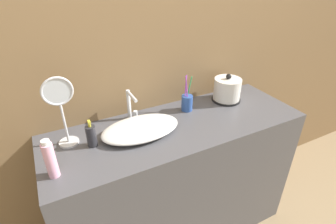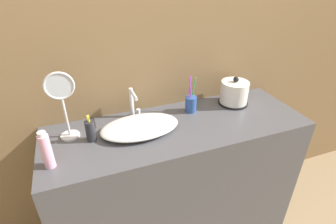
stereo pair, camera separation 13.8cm
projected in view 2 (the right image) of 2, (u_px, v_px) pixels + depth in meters
wall_back at (162, 38)px, 1.46m from camera, size 6.00×0.04×2.60m
vanity_counter at (177, 183)px, 1.67m from camera, size 1.47×0.50×0.88m
sink_basin at (140, 127)px, 1.39m from camera, size 0.42×0.25×0.06m
faucet at (133, 102)px, 1.48m from camera, size 0.06×0.14×0.18m
electric_kettle at (234, 94)px, 1.64m from camera, size 0.19×0.19×0.18m
toothbrush_cup at (191, 103)px, 1.56m from camera, size 0.07×0.07×0.22m
lotion_bottle at (90, 131)px, 1.31m from camera, size 0.05×0.05×0.15m
shampoo_bottle at (46, 151)px, 1.12m from camera, size 0.05×0.05×0.18m
vanity_mirror at (62, 100)px, 1.26m from camera, size 0.14×0.10×0.36m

